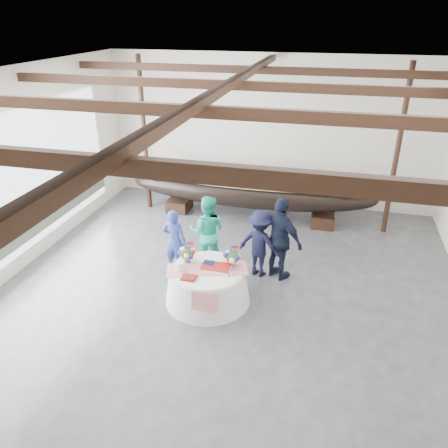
# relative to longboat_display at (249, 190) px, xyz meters

# --- Properties ---
(floor) EXTENTS (10.00, 12.00, 0.01)m
(floor) POSITION_rel_longboat_display_xyz_m (0.34, -4.63, -0.87)
(floor) COLOR #3D3D42
(floor) RESTS_ON ground
(wall_back) EXTENTS (10.00, 0.02, 4.50)m
(wall_back) POSITION_rel_longboat_display_xyz_m (0.34, 1.37, 1.38)
(wall_back) COLOR silver
(wall_back) RESTS_ON ground
(ceiling) EXTENTS (10.00, 12.00, 0.01)m
(ceiling) POSITION_rel_longboat_display_xyz_m (0.34, -4.63, 3.63)
(ceiling) COLOR white
(ceiling) RESTS_ON wall_back
(pavilion_structure) EXTENTS (9.80, 11.76, 4.50)m
(pavilion_structure) POSITION_rel_longboat_display_xyz_m (0.34, -3.83, 3.14)
(pavilion_structure) COLOR black
(pavilion_structure) RESTS_ON ground
(open_bay) EXTENTS (0.03, 7.00, 3.20)m
(open_bay) POSITION_rel_longboat_display_xyz_m (-4.61, -3.63, 0.96)
(open_bay) COLOR silver
(open_bay) RESTS_ON ground
(longboat_display) EXTENTS (7.23, 1.45, 1.36)m
(longboat_display) POSITION_rel_longboat_display_xyz_m (0.00, 0.00, 0.00)
(longboat_display) COLOR black
(longboat_display) RESTS_ON ground
(banquet_table) EXTENTS (1.79, 1.79, 0.77)m
(banquet_table) POSITION_rel_longboat_display_xyz_m (-0.01, -4.32, -0.48)
(banquet_table) COLOR silver
(banquet_table) RESTS_ON ground
(tabletop_items) EXTENTS (1.74, 1.05, 0.40)m
(tabletop_items) POSITION_rel_longboat_display_xyz_m (-0.06, -4.16, 0.05)
(tabletop_items) COLOR #B41212
(tabletop_items) RESTS_ON banquet_table
(guest_woman_blue) EXTENTS (0.57, 0.39, 1.55)m
(guest_woman_blue) POSITION_rel_longboat_display_xyz_m (-1.09, -3.32, -0.09)
(guest_woman_blue) COLOR navy
(guest_woman_blue) RESTS_ON ground
(guest_woman_teal) EXTENTS (0.95, 0.79, 1.78)m
(guest_woman_teal) POSITION_rel_longboat_display_xyz_m (-0.41, -2.93, 0.03)
(guest_woman_teal) COLOR #21AD8E
(guest_woman_teal) RESTS_ON ground
(guest_man_left) EXTENTS (1.17, 0.87, 1.61)m
(guest_man_left) POSITION_rel_longboat_display_xyz_m (0.86, -3.03, -0.06)
(guest_man_left) COLOR black
(guest_man_left) RESTS_ON ground
(guest_man_right) EXTENTS (1.23, 1.01, 1.96)m
(guest_man_right) POSITION_rel_longboat_display_xyz_m (1.31, -3.05, 0.12)
(guest_man_right) COLOR black
(guest_man_right) RESTS_ON ground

